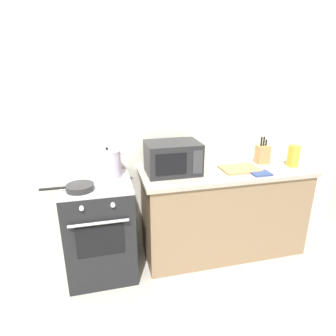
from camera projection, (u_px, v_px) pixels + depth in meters
ground_plane at (150, 310)px, 2.31m from camera, size 10.00×10.00×0.00m
back_wall at (159, 133)px, 2.85m from camera, size 4.40×0.10×2.50m
lower_cabinet_right at (224, 214)px, 2.94m from camera, size 1.64×0.56×0.88m
countertop_right at (227, 172)px, 2.78m from camera, size 1.70×0.60×0.04m
stove at (100, 228)px, 2.63m from camera, size 0.60×0.64×0.92m
stock_pot at (108, 163)px, 2.57m from camera, size 0.33×0.24×0.28m
frying_pan at (79, 187)px, 2.31m from camera, size 0.43×0.23×0.05m
microwave at (173, 158)px, 2.66m from camera, size 0.50×0.37×0.30m
cutting_board at (240, 169)px, 2.78m from camera, size 0.36×0.26×0.02m
knife_block at (262, 154)px, 2.96m from camera, size 0.13×0.10×0.28m
pasta_box at (293, 156)px, 2.85m from camera, size 0.08×0.08×0.22m
oven_mitt at (261, 173)px, 2.67m from camera, size 0.18×0.14×0.02m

